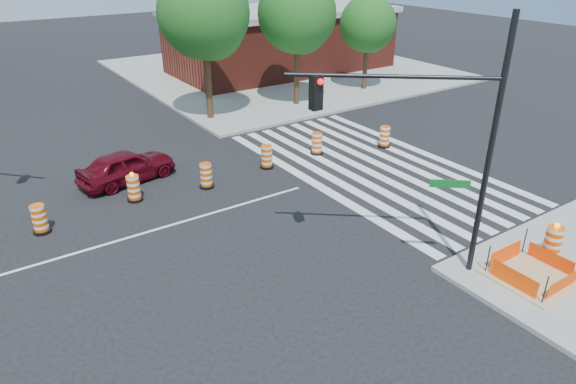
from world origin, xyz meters
The scene contains 19 objects.
ground centered at (0.00, 0.00, 0.00)m, with size 120.00×120.00×0.00m, color black.
sidewalk_ne centered at (18.00, 18.00, 0.07)m, with size 22.00×22.00×0.15m, color gray.
crosswalk_east centered at (10.95, 0.00, 0.01)m, with size 6.75×13.50×0.01m.
lane_centerline centered at (0.00, 0.00, 0.01)m, with size 14.00×0.12×0.01m, color silver.
excavation_pit centered at (9.00, -9.00, 0.22)m, with size 2.20×2.20×0.90m.
brick_storefront centered at (18.00, 18.00, 2.32)m, with size 16.50×8.50×4.60m.
red_coupe centered at (1.51, 4.47, 0.68)m, with size 1.60×3.98×1.36m, color #540712.
signal_pole_se centered at (6.64, -6.74, 4.54)m, with size 4.44×3.59×7.38m.
pit_drum centered at (10.33, -8.73, 0.67)m, with size 0.64×0.64×1.26m.
barricade centered at (10.62, -8.56, 0.67)m, with size 0.79×0.23×0.95m.
tree_north_c centered at (8.06, 10.04, 5.43)m, with size 4.76×4.76×8.09m.
tree_north_d centered at (13.61, 9.62, 5.09)m, with size 4.46×4.46×7.58m.
tree_north_e centered at (19.40, 10.04, 4.08)m, with size 3.58×3.58×6.08m.
median_drum_3 centered at (-2.30, 2.01, 0.48)m, with size 0.60×0.60×1.02m.
median_drum_4 centered at (1.15, 2.60, 0.49)m, with size 0.60×0.60×1.18m.
median_drum_5 centered at (3.97, 2.13, 0.48)m, with size 0.60×0.60×1.02m.
median_drum_6 centered at (7.04, 2.49, 0.48)m, with size 0.60×0.60×1.02m.
median_drum_7 centered at (9.85, 2.57, 0.48)m, with size 0.60×0.60×1.02m.
median_drum_8 centered at (13.12, 1.49, 0.48)m, with size 0.60×0.60×1.02m.
Camera 1 is at (-3.80, -15.30, 8.94)m, focal length 32.00 mm.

